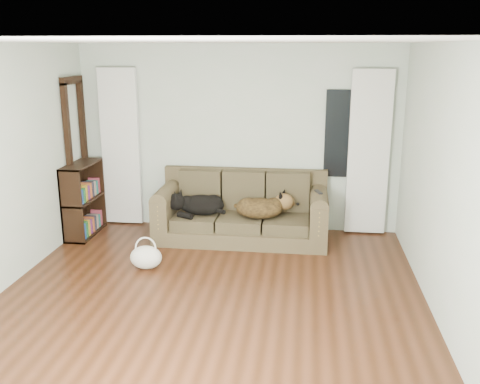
# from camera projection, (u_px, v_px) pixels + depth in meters

# --- Properties ---
(floor) EXTENTS (5.00, 5.00, 0.00)m
(floor) POSITION_uv_depth(u_px,v_px,m) (207.00, 304.00, 5.47)
(floor) COLOR #351B0C
(floor) RESTS_ON ground
(ceiling) EXTENTS (5.00, 5.00, 0.00)m
(ceiling) POSITION_uv_depth(u_px,v_px,m) (202.00, 41.00, 4.79)
(ceiling) COLOR white
(ceiling) RESTS_ON ground
(wall_back) EXTENTS (4.50, 0.04, 2.60)m
(wall_back) POSITION_uv_depth(u_px,v_px,m) (238.00, 139.00, 7.53)
(wall_back) COLOR beige
(wall_back) RESTS_ON ground
(wall_right) EXTENTS (0.04, 5.00, 2.60)m
(wall_right) POSITION_uv_depth(u_px,v_px,m) (448.00, 189.00, 4.86)
(wall_right) COLOR beige
(wall_right) RESTS_ON ground
(curtain_left) EXTENTS (0.55, 0.08, 2.25)m
(curtain_left) POSITION_uv_depth(u_px,v_px,m) (121.00, 147.00, 7.69)
(curtain_left) COLOR silver
(curtain_left) RESTS_ON ground
(curtain_right) EXTENTS (0.55, 0.08, 2.25)m
(curtain_right) POSITION_uv_depth(u_px,v_px,m) (369.00, 153.00, 7.27)
(curtain_right) COLOR silver
(curtain_right) RESTS_ON ground
(window_pane) EXTENTS (0.50, 0.03, 1.20)m
(window_pane) POSITION_uv_depth(u_px,v_px,m) (343.00, 134.00, 7.29)
(window_pane) COLOR black
(window_pane) RESTS_ON wall_back
(door_casing) EXTENTS (0.07, 0.60, 2.10)m
(door_casing) POSITION_uv_depth(u_px,v_px,m) (78.00, 159.00, 7.43)
(door_casing) COLOR black
(door_casing) RESTS_ON ground
(sofa) EXTENTS (2.30, 0.99, 0.94)m
(sofa) POSITION_uv_depth(u_px,v_px,m) (242.00, 207.00, 7.23)
(sofa) COLOR #3A3520
(sofa) RESTS_ON floor
(dog_black_lab) EXTENTS (0.64, 0.46, 0.27)m
(dog_black_lab) POSITION_uv_depth(u_px,v_px,m) (199.00, 205.00, 7.25)
(dog_black_lab) COLOR black
(dog_black_lab) RESTS_ON sofa
(dog_shepherd) EXTENTS (0.65, 0.46, 0.29)m
(dog_shepherd) POSITION_uv_depth(u_px,v_px,m) (262.00, 207.00, 7.11)
(dog_shepherd) COLOR black
(dog_shepherd) RESTS_ON sofa
(tv_remote) EXTENTS (0.11, 0.19, 0.02)m
(tv_remote) POSITION_uv_depth(u_px,v_px,m) (319.00, 192.00, 6.94)
(tv_remote) COLOR black
(tv_remote) RESTS_ON sofa
(tote_bag) EXTENTS (0.46, 0.42, 0.28)m
(tote_bag) POSITION_uv_depth(u_px,v_px,m) (146.00, 256.00, 6.33)
(tote_bag) COLOR beige
(tote_bag) RESTS_ON floor
(bookshelf) EXTENTS (0.36, 0.83, 1.02)m
(bookshelf) POSITION_uv_depth(u_px,v_px,m) (83.00, 200.00, 7.41)
(bookshelf) COLOR black
(bookshelf) RESTS_ON floor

